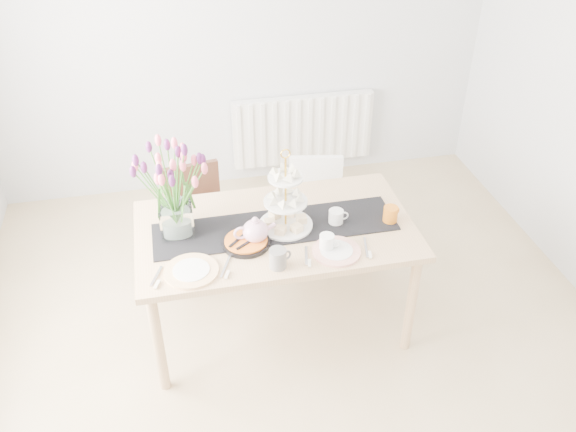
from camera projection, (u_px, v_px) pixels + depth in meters
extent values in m
plane|color=tan|center=(305.00, 372.00, 3.60)|extent=(4.50, 4.50, 0.00)
plane|color=#B8BBBD|center=(239.00, 32.00, 4.65)|extent=(4.00, 0.00, 4.00)
cube|color=white|center=(303.00, 129.00, 5.18)|extent=(1.20, 0.08, 0.60)
cube|color=tan|center=(275.00, 230.00, 3.52)|extent=(1.60, 0.90, 0.04)
cylinder|color=tan|center=(158.00, 343.00, 3.31)|extent=(0.06, 0.06, 0.71)
cylinder|color=tan|center=(411.00, 304.00, 3.56)|extent=(0.06, 0.06, 0.71)
cylinder|color=tan|center=(154.00, 257.00, 3.92)|extent=(0.06, 0.06, 0.71)
cylinder|color=tan|center=(370.00, 229.00, 4.17)|extent=(0.06, 0.06, 0.71)
cube|color=#361D13|center=(201.00, 225.00, 4.15)|extent=(0.43, 0.43, 0.04)
cube|color=#361D13|center=(192.00, 188.00, 4.17)|extent=(0.38, 0.10, 0.36)
cylinder|color=#361D13|center=(184.00, 270.00, 4.08)|extent=(0.04, 0.04, 0.37)
cylinder|color=#361D13|center=(235.00, 258.00, 4.19)|extent=(0.04, 0.04, 0.37)
cylinder|color=#361D13|center=(172.00, 239.00, 4.36)|extent=(0.04, 0.04, 0.37)
cylinder|color=#361D13|center=(221.00, 229.00, 4.46)|extent=(0.04, 0.04, 0.37)
cube|color=white|center=(316.00, 215.00, 4.26)|extent=(0.44, 0.44, 0.04)
cube|color=white|center=(316.00, 179.00, 4.28)|extent=(0.37, 0.11, 0.36)
cylinder|color=white|center=(291.00, 254.00, 4.22)|extent=(0.04, 0.04, 0.36)
cylinder|color=white|center=(343.00, 253.00, 4.23)|extent=(0.04, 0.04, 0.36)
cylinder|color=white|center=(290.00, 224.00, 4.52)|extent=(0.04, 0.04, 0.36)
cylinder|color=white|center=(338.00, 223.00, 4.53)|extent=(0.04, 0.04, 0.36)
cube|color=black|center=(275.00, 227.00, 3.51)|extent=(1.40, 0.35, 0.01)
cube|color=silver|center=(176.00, 219.00, 3.42)|extent=(0.18, 0.18, 0.18)
cylinder|color=gold|center=(286.00, 194.00, 3.39)|extent=(0.01, 0.01, 0.46)
cylinder|color=white|center=(286.00, 225.00, 3.51)|extent=(0.31, 0.31, 0.01)
cylinder|color=white|center=(286.00, 201.00, 3.42)|extent=(0.25, 0.25, 0.01)
cylinder|color=white|center=(286.00, 178.00, 3.33)|extent=(0.20, 0.20, 0.01)
cylinder|color=white|center=(336.00, 217.00, 3.53)|extent=(0.09, 0.09, 0.09)
cylinder|color=black|center=(246.00, 243.00, 3.38)|extent=(0.27, 0.27, 0.02)
cylinder|color=orange|center=(246.00, 240.00, 3.37)|extent=(0.24, 0.24, 0.01)
cylinder|color=slate|center=(278.00, 258.00, 3.20)|extent=(0.12, 0.12, 0.11)
cylinder|color=white|center=(327.00, 243.00, 3.32)|extent=(0.10, 0.10, 0.10)
cylinder|color=orange|center=(390.00, 215.00, 3.53)|extent=(0.11, 0.11, 0.10)
cylinder|color=silver|center=(191.00, 271.00, 3.18)|extent=(0.38, 0.38, 0.02)
cylinder|color=white|center=(336.00, 251.00, 3.32)|extent=(0.32, 0.32, 0.01)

